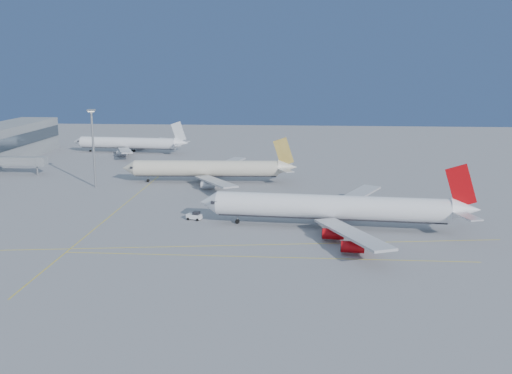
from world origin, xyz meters
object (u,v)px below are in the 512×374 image
(airliner_etihad, at_px, (210,169))
(airliner_third, at_px, (130,143))
(pushback_tug, at_px, (195,216))
(airliner_virgin, at_px, (336,208))
(light_mast, at_px, (93,142))

(airliner_etihad, bearing_deg, airliner_third, 123.64)
(airliner_etihad, xyz_separation_m, pushback_tug, (3.20, -48.66, -3.84))
(airliner_virgin, height_order, airliner_etihad, airliner_virgin)
(airliner_etihad, bearing_deg, airliner_virgin, -55.83)
(airliner_etihad, bearing_deg, pushback_tug, -89.07)
(airliner_etihad, relative_size, airliner_third, 1.09)
(airliner_third, bearing_deg, airliner_etihad, -48.53)
(airliner_virgin, xyz_separation_m, pushback_tug, (-37.21, 4.97, -4.21))
(airliner_third, relative_size, light_mast, 2.15)
(airliner_third, bearing_deg, airliner_virgin, -48.29)
(airliner_third, relative_size, pushback_tug, 12.72)
(airliner_third, height_order, pushback_tug, airliner_third)
(airliner_virgin, xyz_separation_m, light_mast, (-77.86, 43.07, 10.17))
(airliner_etihad, height_order, light_mast, light_mast)
(airliner_virgin, bearing_deg, pushback_tug, 177.04)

